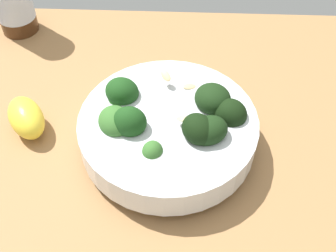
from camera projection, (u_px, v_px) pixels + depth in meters
ground_plane at (156, 161)px, 55.58cm from camera, size 63.35×63.35×4.38cm
bowl_of_broccoli at (169, 127)px, 51.80cm from camera, size 22.11×22.11×9.03cm
lemon_wedge at (26, 118)px, 54.77cm from camera, size 8.39×7.57×4.51cm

